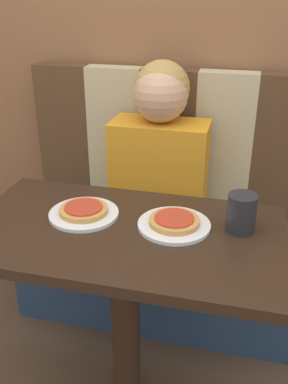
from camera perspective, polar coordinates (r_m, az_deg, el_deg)
name	(u,v)px	position (r m, az deg, el deg)	size (l,w,h in m)	color
wall_back	(176,17)	(1.94, 4.26, 22.25)	(7.00, 0.05, 2.60)	brown
booth_seat	(158,265)	(2.04, 1.83, -9.74)	(1.24, 0.47, 0.47)	navy
booth_backrest	(168,141)	(1.95, 3.25, 6.83)	(1.24, 0.09, 0.63)	#4C331E
dining_table	(124,260)	(1.39, -2.67, -9.10)	(0.99, 0.55, 0.74)	black
person	(160,146)	(1.76, 2.13, 6.15)	(0.40, 0.24, 0.70)	orange
plate_left	(84,214)	(1.41, -8.02, -2.90)	(0.23, 0.23, 0.01)	white
plate_right	(174,225)	(1.34, 4.02, -4.41)	(0.23, 0.23, 0.01)	white
pizza_left	(84,210)	(1.40, -8.06, -2.33)	(0.16, 0.16, 0.02)	#C68E47
pizza_right	(174,221)	(1.33, 4.05, -3.81)	(0.16, 0.16, 0.02)	#C68E47
drinking_cup	(242,213)	(1.33, 12.87, -2.73)	(0.09, 0.09, 0.12)	#232328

